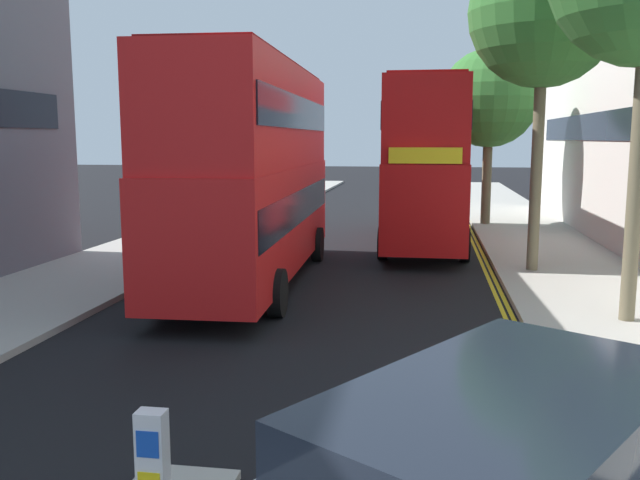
% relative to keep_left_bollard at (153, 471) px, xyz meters
% --- Properties ---
extents(sidewalk_right, '(4.00, 80.00, 0.14)m').
position_rel_keep_left_bollard_xyz_m(sidewalk_right, '(6.50, 12.10, -0.54)').
color(sidewalk_right, '#ADA89E').
rests_on(sidewalk_right, ground).
extents(sidewalk_left, '(4.00, 80.00, 0.14)m').
position_rel_keep_left_bollard_xyz_m(sidewalk_left, '(-6.50, 12.10, -0.54)').
color(sidewalk_left, '#ADA89E').
rests_on(sidewalk_left, ground).
extents(kerb_line_outer, '(0.10, 56.00, 0.01)m').
position_rel_keep_left_bollard_xyz_m(kerb_line_outer, '(4.40, 10.10, -0.60)').
color(kerb_line_outer, yellow).
rests_on(kerb_line_outer, ground).
extents(kerb_line_inner, '(0.10, 56.00, 0.01)m').
position_rel_keep_left_bollard_xyz_m(kerb_line_inner, '(4.24, 10.10, -0.60)').
color(kerb_line_inner, yellow).
rests_on(kerb_line_inner, ground).
extents(keep_left_bollard, '(0.36, 0.28, 1.11)m').
position_rel_keep_left_bollard_xyz_m(keep_left_bollard, '(0.00, 0.00, 0.00)').
color(keep_left_bollard, silver).
rests_on(keep_left_bollard, traffic_island).
extents(double_decker_bus_away, '(3.05, 10.88, 5.64)m').
position_rel_keep_left_bollard_xyz_m(double_decker_bus_away, '(-1.90, 11.22, 2.42)').
color(double_decker_bus_away, red).
rests_on(double_decker_bus_away, ground).
extents(double_decker_bus_oncoming, '(2.82, 10.82, 5.64)m').
position_rel_keep_left_bollard_xyz_m(double_decker_bus_oncoming, '(2.49, 18.52, 2.42)').
color(double_decker_bus_oncoming, '#B20F0F').
rests_on(double_decker_bus_oncoming, ground).
extents(street_tree_near, '(4.10, 4.10, 7.34)m').
position_rel_keep_left_bollard_xyz_m(street_tree_near, '(5.06, 23.86, 4.79)').
color(street_tree_near, '#6B6047').
rests_on(street_tree_near, sidewalk_right).
extents(street_tree_mid, '(3.96, 3.96, 8.90)m').
position_rel_keep_left_bollard_xyz_m(street_tree_mid, '(5.48, 13.45, 6.41)').
color(street_tree_mid, '#6B6047').
rests_on(street_tree_mid, sidewalk_right).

